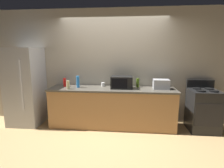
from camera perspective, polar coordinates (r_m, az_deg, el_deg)
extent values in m
plane|color=tan|center=(3.91, -0.60, -15.68)|extent=(8.00, 8.00, 0.00)
cube|color=#B2A893|center=(4.33, 0.54, 5.55)|extent=(6.40, 0.10, 2.70)
cube|color=#B27F4C|center=(4.11, 0.00, -7.83)|extent=(2.80, 0.60, 0.86)
cube|color=#514C42|center=(3.99, 0.00, -1.69)|extent=(2.84, 0.64, 0.04)
cube|color=#B7BABF|center=(4.66, -25.97, -0.76)|extent=(0.72, 0.70, 1.80)
cylinder|color=silver|center=(4.26, -27.05, -0.44)|extent=(0.02, 0.02, 1.10)
cube|color=black|center=(4.40, 27.17, -7.54)|extent=(0.60, 0.60, 0.90)
cube|color=black|center=(4.13, 28.71, -8.80)|extent=(0.55, 0.02, 0.48)
cube|color=black|center=(4.53, 26.46, 0.06)|extent=(0.60, 0.04, 0.18)
cylinder|color=black|center=(4.13, 26.62, -1.97)|extent=(0.18, 0.18, 0.02)
cylinder|color=black|center=(4.23, 29.91, -1.98)|extent=(0.18, 0.18, 0.02)
cylinder|color=black|center=(4.35, 25.51, -1.29)|extent=(0.18, 0.18, 0.02)
cylinder|color=black|center=(4.44, 28.67, -1.33)|extent=(0.18, 0.18, 0.02)
cube|color=black|center=(4.00, 3.15, 0.57)|extent=(0.48, 0.34, 0.27)
cube|color=black|center=(3.83, 2.43, 0.13)|extent=(0.34, 0.01, 0.21)
cube|color=#B7BABF|center=(4.07, 15.44, -0.05)|extent=(0.34, 0.26, 0.21)
cylinder|color=#338CE5|center=(4.15, -10.86, 0.72)|extent=(0.07, 0.07, 0.27)
cylinder|color=#4C6B19|center=(4.18, 8.25, 0.44)|extent=(0.07, 0.07, 0.20)
cylinder|color=red|center=(4.32, -14.93, 0.50)|extent=(0.07, 0.07, 0.20)
cylinder|color=beige|center=(4.02, -13.89, -0.28)|extent=(0.07, 0.07, 0.18)
cylinder|color=white|center=(4.23, -2.94, -0.11)|extent=(0.08, 0.08, 0.09)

